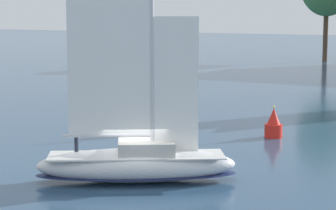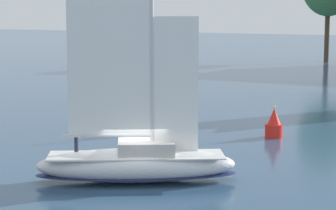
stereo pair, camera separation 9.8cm
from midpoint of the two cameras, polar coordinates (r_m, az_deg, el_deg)
name	(u,v)px [view 1 (the left image)]	position (r m, az deg, el deg)	size (l,w,h in m)	color
ground_plane	(137,181)	(31.14, -2.85, -6.67)	(400.00, 400.00, 0.00)	#2D4C6B
sailboat_main	(137,160)	(30.89, -2.84, -4.80)	(9.38, 7.39, 13.01)	silver
channel_buoy	(274,125)	(42.16, 9.11, -1.72)	(1.13, 1.13, 2.05)	red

